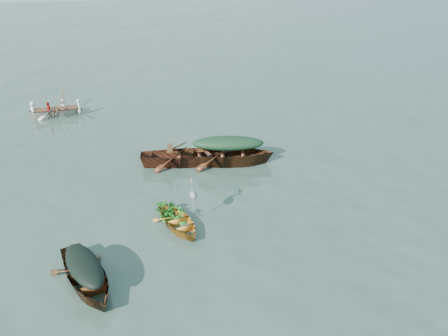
{
  "coord_description": "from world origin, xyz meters",
  "views": [
    {
      "loc": [
        -2.13,
        -11.3,
        7.46
      ],
      "look_at": [
        0.98,
        2.33,
        0.5
      ],
      "focal_mm": 35.0,
      "sensor_mm": 36.0,
      "label": 1
    }
  ],
  "objects_px": {
    "dark_covered_boat": "(88,284)",
    "green_tarp_boat": "(228,164)",
    "rowed_boat": "(58,116)",
    "open_wooden_boat": "(186,164)",
    "yellow_dinghy": "(179,227)",
    "heron": "(193,199)"
  },
  "relations": [
    {
      "from": "green_tarp_boat",
      "to": "rowed_boat",
      "type": "xyz_separation_m",
      "value": [
        -7.12,
        7.29,
        0.0
      ]
    },
    {
      "from": "yellow_dinghy",
      "to": "heron",
      "type": "bearing_deg",
      "value": 5.19
    },
    {
      "from": "rowed_boat",
      "to": "dark_covered_boat",
      "type": "bearing_deg",
      "value": -175.01
    },
    {
      "from": "heron",
      "to": "open_wooden_boat",
      "type": "bearing_deg",
      "value": 67.05
    },
    {
      "from": "yellow_dinghy",
      "to": "rowed_boat",
      "type": "relative_size",
      "value": 0.72
    },
    {
      "from": "dark_covered_boat",
      "to": "heron",
      "type": "xyz_separation_m",
      "value": [
        3.06,
        2.24,
        0.8
      ]
    },
    {
      "from": "dark_covered_boat",
      "to": "open_wooden_boat",
      "type": "bearing_deg",
      "value": 40.67
    },
    {
      "from": "yellow_dinghy",
      "to": "green_tarp_boat",
      "type": "distance_m",
      "value": 4.64
    },
    {
      "from": "rowed_boat",
      "to": "green_tarp_boat",
      "type": "bearing_deg",
      "value": -139.68
    },
    {
      "from": "open_wooden_boat",
      "to": "green_tarp_boat",
      "type": "bearing_deg",
      "value": -93.76
    },
    {
      "from": "green_tarp_boat",
      "to": "rowed_boat",
      "type": "height_order",
      "value": "green_tarp_boat"
    },
    {
      "from": "dark_covered_boat",
      "to": "green_tarp_boat",
      "type": "bearing_deg",
      "value": 28.85
    },
    {
      "from": "yellow_dinghy",
      "to": "dark_covered_boat",
      "type": "xyz_separation_m",
      "value": [
        -2.56,
        -2.02,
        0.0
      ]
    },
    {
      "from": "dark_covered_boat",
      "to": "heron",
      "type": "relative_size",
      "value": 3.9
    },
    {
      "from": "yellow_dinghy",
      "to": "dark_covered_boat",
      "type": "bearing_deg",
      "value": -160.11
    },
    {
      "from": "dark_covered_boat",
      "to": "green_tarp_boat",
      "type": "relative_size",
      "value": 0.72
    },
    {
      "from": "yellow_dinghy",
      "to": "dark_covered_boat",
      "type": "distance_m",
      "value": 3.26
    },
    {
      "from": "dark_covered_boat",
      "to": "heron",
      "type": "height_order",
      "value": "heron"
    },
    {
      "from": "rowed_boat",
      "to": "heron",
      "type": "distance_m",
      "value": 12.18
    },
    {
      "from": "dark_covered_boat",
      "to": "open_wooden_boat",
      "type": "height_order",
      "value": "open_wooden_boat"
    },
    {
      "from": "dark_covered_boat",
      "to": "green_tarp_boat",
      "type": "height_order",
      "value": "green_tarp_boat"
    },
    {
      "from": "open_wooden_boat",
      "to": "heron",
      "type": "height_order",
      "value": "heron"
    }
  ]
}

